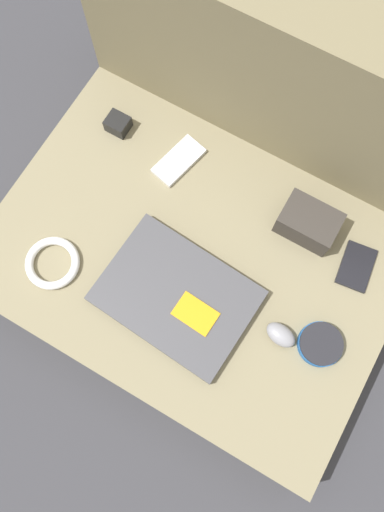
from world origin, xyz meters
The scene contains 11 objects.
ground_plane centered at (0.00, 0.00, 0.00)m, with size 8.00×8.00×0.00m, color #38383D.
couch_seat centered at (0.00, 0.00, 0.08)m, with size 0.91×0.64×0.15m.
couch_backrest centered at (0.00, 0.42, 0.27)m, with size 0.91×0.20×0.55m.
laptop centered at (0.02, -0.09, 0.17)m, with size 0.34×0.26×0.03m.
computer_mouse centered at (0.25, -0.06, 0.17)m, with size 0.07×0.05×0.03m.
speaker_puck centered at (0.33, -0.03, 0.16)m, with size 0.10×0.10×0.03m.
phone_silver centered at (-0.15, 0.19, 0.16)m, with size 0.09×0.14×0.01m.
phone_black centered at (0.33, 0.17, 0.16)m, with size 0.08×0.11×0.01m.
camera_pouch centered at (0.19, 0.19, 0.19)m, with size 0.13×0.09×0.07m.
charger_brick centered at (-0.32, 0.20, 0.17)m, with size 0.05×0.05×0.04m.
cable_coil centered at (-0.26, -0.17, 0.16)m, with size 0.12×0.12×0.02m.
Camera 1 is at (0.15, -0.26, 1.24)m, focal length 35.00 mm.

